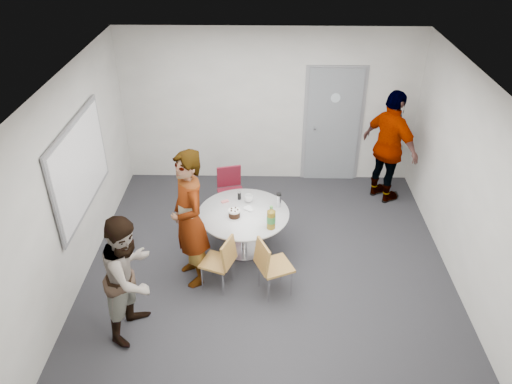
{
  "coord_description": "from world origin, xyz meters",
  "views": [
    {
      "loc": [
        -0.06,
        -5.43,
        4.6
      ],
      "look_at": [
        -0.18,
        0.25,
        1.06
      ],
      "focal_mm": 35.0,
      "sensor_mm": 36.0,
      "label": 1
    }
  ],
  "objects_px": {
    "table": "(246,218)",
    "door": "(333,126)",
    "chair_near_right": "(269,263)",
    "person_left": "(130,276)",
    "person_right": "(390,148)",
    "person_main": "(189,220)",
    "chair_far": "(230,187)",
    "chair_near_left": "(222,259)",
    "whiteboard": "(80,166)"
  },
  "relations": [
    {
      "from": "person_main",
      "to": "person_right",
      "type": "relative_size",
      "value": 1.0
    },
    {
      "from": "person_left",
      "to": "person_right",
      "type": "xyz_separation_m",
      "value": [
        3.53,
        2.98,
        0.16
      ]
    },
    {
      "from": "chair_far",
      "to": "person_main",
      "type": "bearing_deg",
      "value": 60.0
    },
    {
      "from": "door",
      "to": "person_right",
      "type": "relative_size",
      "value": 1.11
    },
    {
      "from": "person_left",
      "to": "table",
      "type": "bearing_deg",
      "value": -24.51
    },
    {
      "from": "chair_near_right",
      "to": "person_left",
      "type": "relative_size",
      "value": 0.52
    },
    {
      "from": "door",
      "to": "table",
      "type": "bearing_deg",
      "value": -123.14
    },
    {
      "from": "table",
      "to": "person_right",
      "type": "height_order",
      "value": "person_right"
    },
    {
      "from": "chair_near_right",
      "to": "chair_near_left",
      "type": "bearing_deg",
      "value": -122.63
    },
    {
      "from": "person_main",
      "to": "chair_far",
      "type": "bearing_deg",
      "value": 137.48
    },
    {
      "from": "chair_near_left",
      "to": "person_main",
      "type": "distance_m",
      "value": 0.67
    },
    {
      "from": "chair_near_left",
      "to": "person_main",
      "type": "relative_size",
      "value": 0.41
    },
    {
      "from": "chair_near_right",
      "to": "person_right",
      "type": "height_order",
      "value": "person_right"
    },
    {
      "from": "table",
      "to": "chair_near_right",
      "type": "height_order",
      "value": "table"
    },
    {
      "from": "chair_near_right",
      "to": "person_right",
      "type": "relative_size",
      "value": 0.43
    },
    {
      "from": "table",
      "to": "person_main",
      "type": "distance_m",
      "value": 0.97
    },
    {
      "from": "chair_near_right",
      "to": "person_main",
      "type": "xyz_separation_m",
      "value": [
        -1.03,
        0.28,
        0.46
      ]
    },
    {
      "from": "chair_near_right",
      "to": "person_main",
      "type": "distance_m",
      "value": 1.16
    },
    {
      "from": "table",
      "to": "person_right",
      "type": "distance_m",
      "value": 2.75
    },
    {
      "from": "whiteboard",
      "to": "chair_near_left",
      "type": "relative_size",
      "value": 2.43
    },
    {
      "from": "whiteboard",
      "to": "person_left",
      "type": "height_order",
      "value": "whiteboard"
    },
    {
      "from": "door",
      "to": "person_left",
      "type": "xyz_separation_m",
      "value": [
        -2.68,
        -3.65,
        -0.23
      ]
    },
    {
      "from": "table",
      "to": "door",
      "type": "bearing_deg",
      "value": 56.86
    },
    {
      "from": "door",
      "to": "person_right",
      "type": "height_order",
      "value": "door"
    },
    {
      "from": "door",
      "to": "person_main",
      "type": "relative_size",
      "value": 1.11
    },
    {
      "from": "table",
      "to": "person_left",
      "type": "relative_size",
      "value": 0.8
    },
    {
      "from": "table",
      "to": "person_right",
      "type": "xyz_separation_m",
      "value": [
        2.27,
        1.51,
        0.37
      ]
    },
    {
      "from": "whiteboard",
      "to": "table",
      "type": "distance_m",
      "value": 2.31
    },
    {
      "from": "chair_near_right",
      "to": "person_left",
      "type": "distance_m",
      "value": 1.73
    },
    {
      "from": "chair_far",
      "to": "person_left",
      "type": "xyz_separation_m",
      "value": [
        -0.98,
        -2.43,
        0.29
      ]
    },
    {
      "from": "person_main",
      "to": "person_left",
      "type": "distance_m",
      "value": 1.07
    },
    {
      "from": "chair_far",
      "to": "person_left",
      "type": "relative_size",
      "value": 0.52
    },
    {
      "from": "door",
      "to": "whiteboard",
      "type": "xyz_separation_m",
      "value": [
        -3.56,
        -2.28,
        0.42
      ]
    },
    {
      "from": "whiteboard",
      "to": "chair_near_right",
      "type": "xyz_separation_m",
      "value": [
        2.47,
        -0.75,
        -0.95
      ]
    },
    {
      "from": "chair_far",
      "to": "person_right",
      "type": "distance_m",
      "value": 2.65
    },
    {
      "from": "whiteboard",
      "to": "person_left",
      "type": "xyz_separation_m",
      "value": [
        0.88,
        -1.37,
        -0.65
      ]
    },
    {
      "from": "chair_far",
      "to": "whiteboard",
      "type": "bearing_deg",
      "value": 14.94
    },
    {
      "from": "whiteboard",
      "to": "chair_far",
      "type": "relative_size",
      "value": 2.27
    },
    {
      "from": "table",
      "to": "person_left",
      "type": "bearing_deg",
      "value": -130.45
    },
    {
      "from": "whiteboard",
      "to": "chair_near_right",
      "type": "relative_size",
      "value": 2.3
    },
    {
      "from": "door",
      "to": "chair_far",
      "type": "xyz_separation_m",
      "value": [
        -1.7,
        -1.21,
        -0.52
      ]
    },
    {
      "from": "person_main",
      "to": "person_left",
      "type": "relative_size",
      "value": 1.2
    },
    {
      "from": "chair_near_right",
      "to": "person_right",
      "type": "xyz_separation_m",
      "value": [
        1.94,
        2.37,
        0.45
      ]
    },
    {
      "from": "person_left",
      "to": "person_right",
      "type": "distance_m",
      "value": 4.62
    },
    {
      "from": "table",
      "to": "chair_near_left",
      "type": "distance_m",
      "value": 0.82
    },
    {
      "from": "chair_near_left",
      "to": "person_left",
      "type": "relative_size",
      "value": 0.49
    },
    {
      "from": "whiteboard",
      "to": "person_right",
      "type": "relative_size",
      "value": 0.99
    },
    {
      "from": "chair_far",
      "to": "person_right",
      "type": "relative_size",
      "value": 0.44
    },
    {
      "from": "chair_far",
      "to": "person_right",
      "type": "xyz_separation_m",
      "value": [
        2.55,
        0.55,
        0.45
      ]
    },
    {
      "from": "whiteboard",
      "to": "person_main",
      "type": "bearing_deg",
      "value": -17.94
    }
  ]
}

